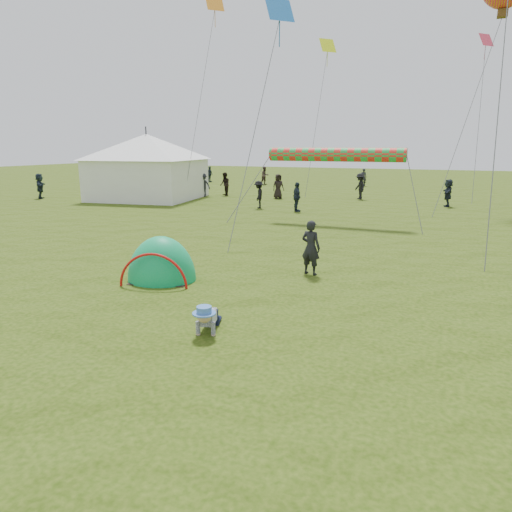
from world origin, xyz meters
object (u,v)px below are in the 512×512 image
at_px(standing_adult, 311,248).
at_px(crawling_toddler, 207,317).
at_px(popup_tent, 162,280).
at_px(event_marquee, 148,164).

bearing_deg(standing_adult, crawling_toddler, 94.19).
xyz_separation_m(crawling_toddler, popup_tent, (-2.91, 2.73, -0.32)).
bearing_deg(event_marquee, standing_adult, -50.50).
relative_size(crawling_toddler, standing_adult, 0.53).
xyz_separation_m(crawling_toddler, standing_adult, (0.71, 4.86, 0.47)).
xyz_separation_m(popup_tent, event_marquee, (-12.23, 16.54, 2.36)).
relative_size(standing_adult, event_marquee, 0.23).
relative_size(popup_tent, event_marquee, 0.36).
bearing_deg(popup_tent, standing_adult, 15.23).
xyz_separation_m(standing_adult, event_marquee, (-15.85, 14.42, 1.58)).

